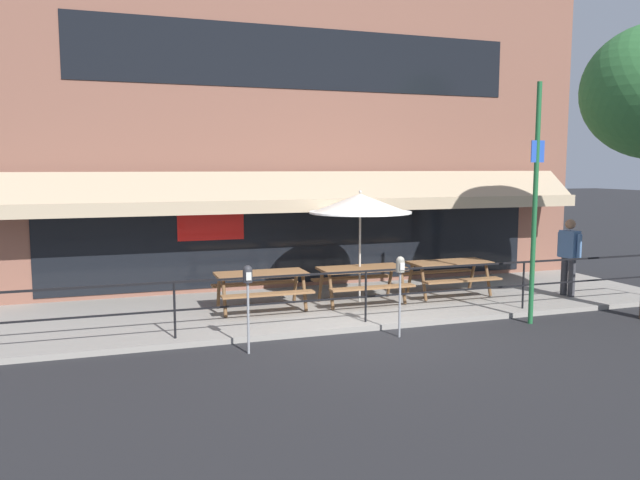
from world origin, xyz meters
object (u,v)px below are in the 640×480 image
(picnic_table_centre, at_px, (362,275))
(parking_meter_far, at_px, (400,272))
(street_sign_pole, at_px, (535,202))
(patio_umbrella_centre, at_px, (360,204))
(picnic_table_right, at_px, (449,269))
(pedestrian_walking, at_px, (569,253))
(parking_meter_near, at_px, (248,283))
(picnic_table_left, at_px, (261,280))

(picnic_table_centre, relative_size, parking_meter_far, 1.27)
(picnic_table_centre, relative_size, street_sign_pole, 0.40)
(patio_umbrella_centre, bearing_deg, picnic_table_right, 0.04)
(pedestrian_walking, bearing_deg, patio_umbrella_centre, 169.17)
(pedestrian_walking, bearing_deg, picnic_table_right, 160.33)
(parking_meter_near, bearing_deg, picnic_table_centre, 39.44)
(picnic_table_centre, bearing_deg, street_sign_pole, -41.83)
(parking_meter_near, xyz_separation_m, street_sign_pole, (5.47, 0.17, 1.15))
(picnic_table_centre, height_order, patio_umbrella_centre, patio_umbrella_centre)
(picnic_table_left, xyz_separation_m, parking_meter_far, (1.90, -2.35, 0.44))
(parking_meter_far, bearing_deg, pedestrian_walking, 17.56)
(picnic_table_left, xyz_separation_m, street_sign_pole, (4.67, -2.29, 1.60))
(patio_umbrella_centre, xyz_separation_m, pedestrian_walking, (4.63, -0.89, -1.12))
(pedestrian_walking, distance_m, parking_meter_far, 5.12)
(pedestrian_walking, distance_m, street_sign_pole, 2.87)
(picnic_table_centre, bearing_deg, picnic_table_left, 179.02)
(street_sign_pole, bearing_deg, parking_meter_near, -178.22)
(picnic_table_left, distance_m, patio_umbrella_centre, 2.61)
(pedestrian_walking, bearing_deg, picnic_table_left, 173.21)
(picnic_table_centre, bearing_deg, parking_meter_near, -140.56)
(picnic_table_left, height_order, picnic_table_right, same)
(picnic_table_left, xyz_separation_m, pedestrian_walking, (6.78, -0.81, 0.35))
(picnic_table_centre, xyz_separation_m, parking_meter_near, (-2.95, -2.43, 0.44))
(patio_umbrella_centre, bearing_deg, pedestrian_walking, -10.83)
(picnic_table_right, relative_size, parking_meter_near, 1.27)
(parking_meter_far, bearing_deg, street_sign_pole, 1.23)
(patio_umbrella_centre, bearing_deg, parking_meter_far, -95.89)
(parking_meter_near, bearing_deg, patio_umbrella_centre, 40.74)
(street_sign_pole, bearing_deg, picnic_table_left, 153.85)
(parking_meter_near, relative_size, parking_meter_far, 1.00)
(picnic_table_centre, xyz_separation_m, street_sign_pole, (2.52, -2.26, 1.60))
(parking_meter_near, height_order, parking_meter_far, same)
(picnic_table_left, distance_m, picnic_table_right, 4.30)
(picnic_table_right, xyz_separation_m, patio_umbrella_centre, (-2.15, -0.00, 1.47))
(picnic_table_right, distance_m, parking_meter_far, 3.45)
(patio_umbrella_centre, distance_m, street_sign_pole, 3.46)
(picnic_table_right, height_order, street_sign_pole, street_sign_pole)
(picnic_table_right, xyz_separation_m, parking_meter_far, (-2.40, -2.43, 0.44))
(parking_meter_far, bearing_deg, patio_umbrella_centre, 84.11)
(parking_meter_near, bearing_deg, picnic_table_right, 26.50)
(picnic_table_centre, distance_m, picnic_table_right, 2.15)
(patio_umbrella_centre, xyz_separation_m, street_sign_pole, (2.52, -2.37, 0.12))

